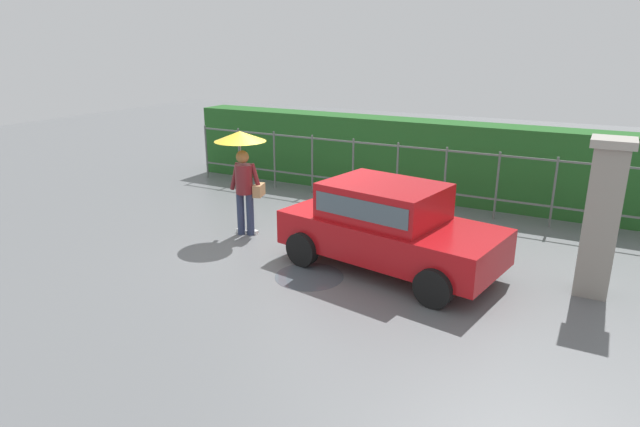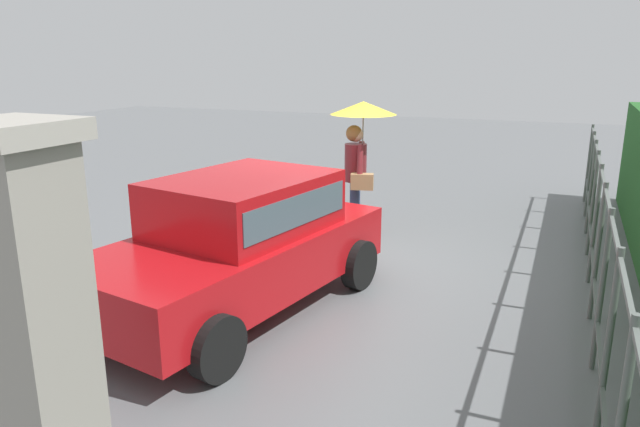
# 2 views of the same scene
# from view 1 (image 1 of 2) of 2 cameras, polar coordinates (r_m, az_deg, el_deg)

# --- Properties ---
(ground_plane) EXTENTS (40.00, 40.00, 0.00)m
(ground_plane) POSITION_cam_1_polar(r_m,az_deg,el_deg) (10.60, -1.39, -2.93)
(ground_plane) COLOR slate
(car) EXTENTS (3.94, 2.37, 1.48)m
(car) POSITION_cam_1_polar(r_m,az_deg,el_deg) (9.20, 7.15, -1.01)
(car) COLOR #B71116
(car) RESTS_ON ground
(pedestrian) EXTENTS (1.01, 1.01, 2.08)m
(pedestrian) POSITION_cam_1_polar(r_m,az_deg,el_deg) (10.73, -8.17, 5.76)
(pedestrian) COLOR #2D3856
(pedestrian) RESTS_ON ground
(gate_pillar) EXTENTS (0.60, 0.60, 2.42)m
(gate_pillar) POSITION_cam_1_polar(r_m,az_deg,el_deg) (9.08, 27.55, -0.31)
(gate_pillar) COLOR gray
(gate_pillar) RESTS_ON ground
(fence_section) EXTENTS (11.47, 0.05, 1.50)m
(fence_section) POSITION_cam_1_polar(r_m,az_deg,el_deg) (12.86, 8.13, 4.43)
(fence_section) COLOR #59605B
(fence_section) RESTS_ON ground
(hedge_row) EXTENTS (12.42, 0.90, 1.90)m
(hedge_row) POSITION_cam_1_polar(r_m,az_deg,el_deg) (13.78, 9.67, 5.78)
(hedge_row) COLOR #235B23
(hedge_row) RESTS_ON ground
(puddle_near) EXTENTS (1.15, 1.15, 0.00)m
(puddle_near) POSITION_cam_1_polar(r_m,az_deg,el_deg) (9.06, -1.14, -6.63)
(puddle_near) COLOR #4C545B
(puddle_near) RESTS_ON ground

